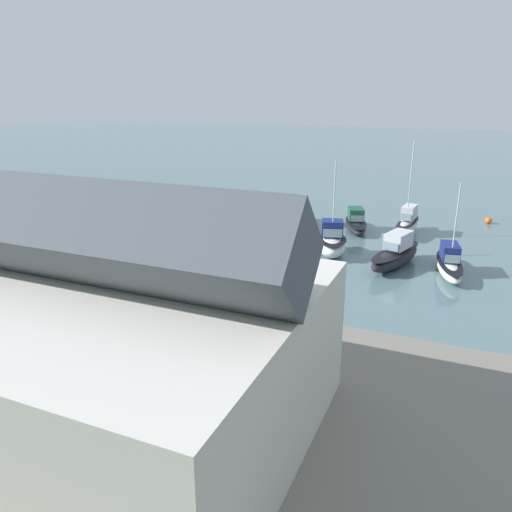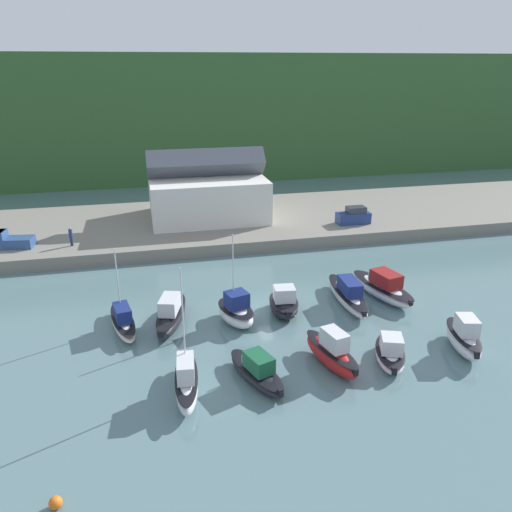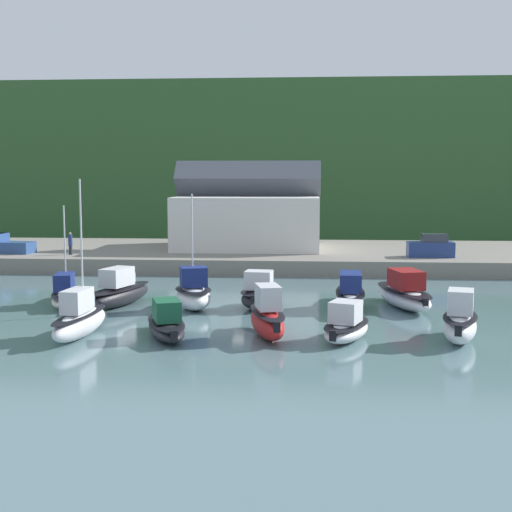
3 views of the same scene
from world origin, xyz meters
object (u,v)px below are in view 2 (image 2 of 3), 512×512
at_px(moored_boat_0, 123,321).
at_px(moored_boat_6, 186,380).
at_px(moored_boat_3, 284,303).
at_px(pickup_truck_0, 7,240).
at_px(moored_boat_1, 171,314).
at_px(moored_boat_2, 236,311).
at_px(moored_boat_10, 464,337).
at_px(mooring_buoy_0, 56,503).
at_px(moored_boat_5, 383,288).
at_px(parked_car_2, 354,216).
at_px(moored_boat_9, 390,352).
at_px(person_on_quay, 71,236).
at_px(moored_boat_7, 257,371).
at_px(moored_boat_4, 348,294).
at_px(moored_boat_8, 332,353).

xyz_separation_m(moored_boat_0, moored_boat_6, (4.23, -9.71, 0.23)).
relative_size(moored_boat_3, pickup_truck_0, 0.96).
relative_size(moored_boat_1, moored_boat_3, 1.57).
xyz_separation_m(moored_boat_2, moored_boat_3, (4.39, 0.78, -0.15)).
relative_size(moored_boat_2, moored_boat_10, 1.37).
bearing_deg(mooring_buoy_0, moored_boat_5, 34.59).
xyz_separation_m(parked_car_2, mooring_buoy_0, (-31.18, -36.10, -2.02)).
height_order(moored_boat_1, pickup_truck_0, pickup_truck_0).
bearing_deg(moored_boat_1, mooring_buoy_0, -95.20).
distance_m(moored_boat_0, pickup_truck_0, 22.87).
bearing_deg(parked_car_2, moored_boat_9, 160.83).
distance_m(moored_boat_2, person_on_quay, 24.19).
relative_size(moored_boat_2, moored_boat_7, 1.22).
distance_m(moored_boat_6, moored_boat_9, 14.81).
relative_size(moored_boat_0, moored_boat_2, 0.89).
relative_size(person_on_quay, mooring_buoy_0, 3.23).
bearing_deg(pickup_truck_0, moored_boat_2, -124.66).
relative_size(moored_boat_4, moored_boat_5, 1.02).
xyz_separation_m(moored_boat_8, person_on_quay, (-20.37, 26.85, 1.42)).
height_order(moored_boat_6, mooring_buoy_0, moored_boat_6).
height_order(moored_boat_2, moored_boat_6, moored_boat_6).
relative_size(moored_boat_9, pickup_truck_0, 1.09).
relative_size(moored_boat_7, person_on_quay, 2.99).
xyz_separation_m(moored_boat_0, moored_boat_7, (9.05, -9.38, -0.04)).
xyz_separation_m(moored_boat_5, parked_car_2, (4.76, 17.88, 1.39)).
height_order(moored_boat_2, moored_boat_3, moored_boat_2).
height_order(moored_boat_8, parked_car_2, parked_car_2).
bearing_deg(moored_boat_8, parked_car_2, 50.24).
xyz_separation_m(moored_boat_10, mooring_buoy_0, (-28.16, -8.37, -0.74)).
distance_m(moored_boat_7, moored_boat_8, 5.64).
distance_m(moored_boat_6, moored_boat_8, 10.47).
xyz_separation_m(moored_boat_3, mooring_buoy_0, (-16.56, -17.20, -0.61)).
height_order(moored_boat_1, moored_boat_6, moored_boat_6).
relative_size(moored_boat_0, moored_boat_10, 1.22).
bearing_deg(moored_boat_0, moored_boat_2, -17.18).
relative_size(moored_boat_8, moored_boat_10, 1.10).
height_order(moored_boat_0, moored_boat_3, moored_boat_0).
height_order(moored_boat_0, person_on_quay, moored_boat_0).
bearing_deg(moored_boat_1, moored_boat_0, -165.46).
xyz_separation_m(moored_boat_9, parked_car_2, (9.19, 28.00, 1.57)).
relative_size(moored_boat_3, moored_boat_8, 0.76).
bearing_deg(moored_boat_5, moored_boat_0, 168.38).
bearing_deg(moored_boat_0, mooring_buoy_0, -110.71).
relative_size(moored_boat_7, mooring_buoy_0, 9.64).
distance_m(moored_boat_1, person_on_quay, 20.58).
xyz_separation_m(moored_boat_10, person_on_quay, (-30.90, 27.04, 1.47)).
xyz_separation_m(moored_boat_3, moored_boat_10, (11.60, -8.83, 0.12)).
height_order(moored_boat_6, moored_boat_7, moored_boat_6).
distance_m(moored_boat_6, moored_boat_10, 20.97).
xyz_separation_m(person_on_quay, mooring_buoy_0, (2.74, -35.41, -2.20)).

